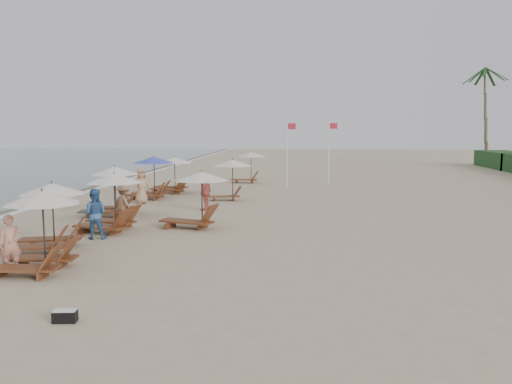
# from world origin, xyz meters

# --- Properties ---
(ground) EXTENTS (160.00, 160.00, 0.00)m
(ground) POSITION_xyz_m (0.00, 0.00, 0.00)
(ground) COLOR tan
(ground) RESTS_ON ground
(wet_sand_band) EXTENTS (3.20, 140.00, 0.01)m
(wet_sand_band) POSITION_xyz_m (-12.50, 10.00, 0.00)
(wet_sand_band) COLOR #6B5E4C
(wet_sand_band) RESTS_ON ground
(foam_line) EXTENTS (0.50, 140.00, 0.02)m
(foam_line) POSITION_xyz_m (-11.20, 10.00, 0.01)
(foam_line) COLOR white
(foam_line) RESTS_ON ground
(lounger_station_0) EXTENTS (2.48, 2.05, 2.26)m
(lounger_station_0) POSITION_xyz_m (-5.12, -2.60, 1.06)
(lounger_station_0) COLOR brown
(lounger_station_0) RESTS_ON ground
(lounger_station_1) EXTENTS (2.56, 2.35, 2.20)m
(lounger_station_1) POSITION_xyz_m (-6.08, -0.19, 1.03)
(lounger_station_1) COLOR brown
(lounger_station_1) RESTS_ON ground
(lounger_station_2) EXTENTS (2.63, 2.44, 2.22)m
(lounger_station_2) POSITION_xyz_m (-5.27, 3.12, 1.04)
(lounger_station_2) COLOR brown
(lounger_station_2) RESTS_ON ground
(lounger_station_3) EXTENTS (2.62, 2.18, 2.22)m
(lounger_station_3) POSITION_xyz_m (-6.55, 6.61, 1.05)
(lounger_station_3) COLOR brown
(lounger_station_3) RESTS_ON ground
(lounger_station_4) EXTENTS (2.70, 2.29, 2.36)m
(lounger_station_4) POSITION_xyz_m (-6.37, 12.17, 1.12)
(lounger_station_4) COLOR brown
(lounger_station_4) RESTS_ON ground
(lounger_station_5) EXTENTS (2.72, 2.36, 2.18)m
(lounger_station_5) POSITION_xyz_m (-5.89, 14.90, 1.04)
(lounger_station_5) COLOR brown
(lounger_station_5) RESTS_ON ground
(inland_station_0) EXTENTS (2.87, 2.27, 2.22)m
(inland_station_0) POSITION_xyz_m (-2.12, 4.06, 1.29)
(inland_station_0) COLOR brown
(inland_station_0) RESTS_ON ground
(inland_station_1) EXTENTS (2.53, 2.24, 2.22)m
(inland_station_1) POSITION_xyz_m (-1.82, 11.98, 1.50)
(inland_station_1) COLOR brown
(inland_station_1) RESTS_ON ground
(inland_station_2) EXTENTS (2.61, 2.24, 2.22)m
(inland_station_2) POSITION_xyz_m (-1.73, 20.95, 1.43)
(inland_station_2) COLOR brown
(inland_station_2) RESTS_ON ground
(beachgoer_near) EXTENTS (0.70, 0.63, 1.61)m
(beachgoer_near) POSITION_xyz_m (-5.83, -2.65, 0.80)
(beachgoer_near) COLOR tan
(beachgoer_near) RESTS_ON ground
(beachgoer_mid_a) EXTENTS (0.98, 0.82, 1.82)m
(beachgoer_mid_a) POSITION_xyz_m (-5.25, 1.71, 0.91)
(beachgoer_mid_a) COLOR #2E588C
(beachgoer_mid_a) RESTS_ON ground
(beachgoer_mid_b) EXTENTS (1.21, 1.11, 1.64)m
(beachgoer_mid_b) POSITION_xyz_m (-5.24, 4.74, 0.82)
(beachgoer_mid_b) COLOR #906849
(beachgoer_mid_b) RESTS_ON ground
(beachgoer_far_a) EXTENTS (0.65, 1.11, 1.77)m
(beachgoer_far_a) POSITION_xyz_m (-2.47, 8.31, 0.89)
(beachgoer_far_a) COLOR #BE574C
(beachgoer_far_a) RESTS_ON ground
(beachgoer_far_b) EXTENTS (1.08, 1.00, 1.85)m
(beachgoer_far_b) POSITION_xyz_m (-6.22, 10.20, 0.93)
(beachgoer_far_b) COLOR #A87E5B
(beachgoer_far_b) RESTS_ON ground
(duffel_bag) EXTENTS (0.50, 0.30, 0.27)m
(duffel_bag) POSITION_xyz_m (-2.68, -6.06, 0.13)
(duffel_bag) COLOR black
(duffel_bag) RESTS_ON ground
(flag_pole_near) EXTENTS (0.60, 0.08, 4.45)m
(flag_pole_near) POSITION_xyz_m (1.16, 18.37, 2.47)
(flag_pole_near) COLOR silver
(flag_pole_near) RESTS_ON ground
(flag_pole_far) EXTENTS (0.60, 0.08, 4.48)m
(flag_pole_far) POSITION_xyz_m (3.99, 20.17, 2.49)
(flag_pole_far) COLOR silver
(flag_pole_far) RESTS_ON ground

